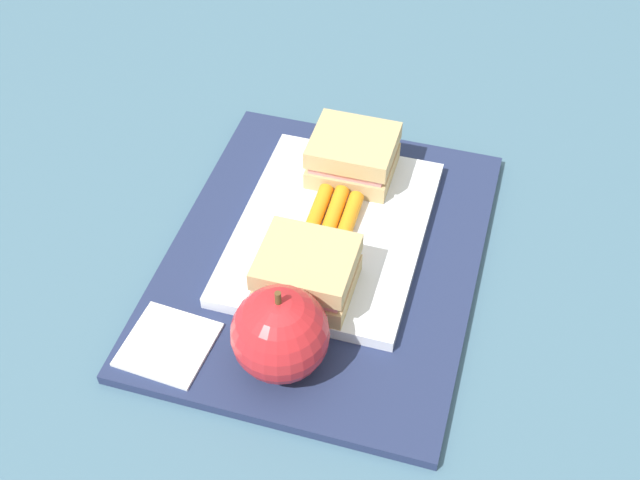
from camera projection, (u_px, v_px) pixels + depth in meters
The scene contains 8 objects.
ground_plane at pixel (324, 261), 0.77m from camera, with size 2.40×2.40×0.00m, color #42667A.
lunchbag_mat at pixel (324, 258), 0.76m from camera, with size 0.36×0.28×0.01m, color navy.
food_tray at pixel (331, 231), 0.77m from camera, with size 0.23×0.17×0.01m, color white.
sandwich_half_left at pixel (353, 155), 0.80m from camera, with size 0.07×0.08×0.04m.
sandwich_half_right at pixel (307, 272), 0.70m from camera, with size 0.07×0.08×0.04m.
carrot_sticks_bundle at pixel (331, 221), 0.76m from camera, with size 0.08×0.04×0.02m.
apple at pixel (279, 334), 0.65m from camera, with size 0.08×0.08×0.09m.
paper_napkin at pixel (168, 344), 0.69m from camera, with size 0.07×0.07×0.00m, color white.
Camera 1 is at (0.49, 0.14, 0.57)m, focal length 46.49 mm.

